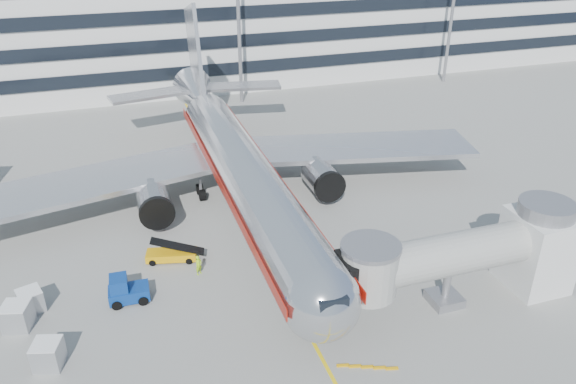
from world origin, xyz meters
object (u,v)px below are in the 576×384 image
object	(u,v)px
main_jet	(237,163)
cargo_container_front	(48,354)
cargo_container_left	(17,316)
belt_loader	(171,254)
cargo_container_right	(31,301)
baggage_tug	(126,291)
ramp_worker	(199,265)

from	to	relation	value
main_jet	cargo_container_front	xyz separation A→B (m)	(-16.42, -17.32, -3.34)
cargo_container_left	belt_loader	bearing A→B (deg)	23.84
main_jet	cargo_container_right	size ratio (longest dim) A/B	25.66
cargo_container_left	cargo_container_right	bearing A→B (deg)	66.67
baggage_tug	cargo_container_front	bearing A→B (deg)	-134.96
cargo_container_right	cargo_container_front	xyz separation A→B (m)	(1.43, -6.14, 0.05)
cargo_container_left	ramp_worker	xyz separation A→B (m)	(12.81, 2.26, -0.11)
cargo_container_left	cargo_container_front	distance (m)	4.98
ramp_worker	cargo_container_left	bearing A→B (deg)	153.26
cargo_container_front	ramp_worker	distance (m)	12.62
baggage_tug	cargo_container_right	world-z (taller)	baggage_tug
main_jet	ramp_worker	xyz separation A→B (m)	(-5.76, -10.56, -3.41)
cargo_container_left	cargo_container_front	world-z (taller)	cargo_container_left
cargo_container_front	baggage_tug	bearing A→B (deg)	45.04
belt_loader	cargo_container_front	xyz separation A→B (m)	(-8.89, -9.37, 0.32)
belt_loader	cargo_container_front	distance (m)	12.93
belt_loader	cargo_container_front	bearing A→B (deg)	-133.50
main_jet	cargo_container_right	distance (m)	21.34
ramp_worker	belt_loader	bearing A→B (deg)	87.31
cargo_container_right	ramp_worker	size ratio (longest dim) A/B	1.20
main_jet	baggage_tug	size ratio (longest dim) A/B	17.43
ramp_worker	cargo_container_front	bearing A→B (deg)	175.61
main_jet	cargo_container_right	world-z (taller)	main_jet
main_jet	belt_loader	size ratio (longest dim) A/B	11.80
cargo_container_left	ramp_worker	distance (m)	13.01
belt_loader	cargo_container_front	world-z (taller)	belt_loader
cargo_container_right	ramp_worker	bearing A→B (deg)	2.92
belt_loader	ramp_worker	size ratio (longest dim) A/B	2.60
cargo_container_front	cargo_container_left	bearing A→B (deg)	115.50
cargo_container_left	cargo_container_front	xyz separation A→B (m)	(2.14, -4.50, -0.04)
belt_loader	cargo_container_right	xyz separation A→B (m)	(-10.33, -3.23, 0.27)
main_jet	cargo_container_front	bearing A→B (deg)	-133.46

